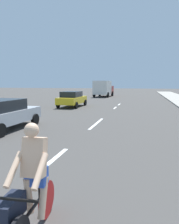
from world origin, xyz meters
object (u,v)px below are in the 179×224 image
(parked_car_yellow, at_px, (72,99))
(delivery_truck, at_px, (103,88))
(cyclist, at_px, (29,188))
(parked_car_silver, at_px, (3,114))

(parked_car_yellow, height_order, delivery_truck, delivery_truck)
(cyclist, xyz_separation_m, parked_car_yellow, (-5.45, 17.70, 0.01))
(parked_car_silver, bearing_deg, parked_car_yellow, 91.33)
(parked_car_silver, height_order, delivery_truck, delivery_truck)
(parked_car_silver, xyz_separation_m, delivery_truck, (0.01, 27.73, 0.66))
(delivery_truck, bearing_deg, cyclist, -78.44)
(cyclist, relative_size, delivery_truck, 0.29)
(parked_car_silver, relative_size, parked_car_yellow, 1.00)
(cyclist, height_order, parked_car_silver, cyclist)
(cyclist, bearing_deg, parked_car_silver, -55.80)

